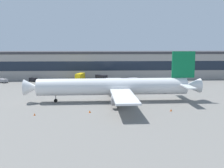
{
  "coord_description": "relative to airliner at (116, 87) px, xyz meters",
  "views": [
    {
      "loc": [
        -12.77,
        -83.65,
        18.35
      ],
      "look_at": [
        -8.22,
        5.89,
        5.0
      ],
      "focal_mm": 44.31,
      "sensor_mm": 36.0,
      "label": 1
    }
  ],
  "objects": [
    {
      "name": "ground_plane",
      "position": [
        7.3,
        -1.9,
        -4.76
      ],
      "size": [
        600.0,
        600.0,
        0.0
      ],
      "primitive_type": "plane",
      "color": "slate"
    },
    {
      "name": "pushback_tractor",
      "position": [
        -49.87,
        44.36,
        -3.71
      ],
      "size": [
        5.38,
        5.01,
        1.75
      ],
      "color": "gray",
      "rests_on": "ground_plane"
    },
    {
      "name": "terminal_building",
      "position": [
        7.3,
        58.95,
        2.29
      ],
      "size": [
        180.44,
        16.21,
        14.05
      ],
      "color": "#9E9993",
      "rests_on": "ground_plane"
    },
    {
      "name": "traffic_cone_2",
      "position": [
        14.25,
        -13.47,
        -4.42
      ],
      "size": [
        0.54,
        0.54,
        0.67
      ],
      "primitive_type": "cone",
      "color": "#F2590C",
      "rests_on": "ground_plane"
    },
    {
      "name": "baggage_tug",
      "position": [
        -36.56,
        47.05,
        -3.67
      ],
      "size": [
        4.12,
        3.51,
        1.85
      ],
      "color": "black",
      "rests_on": "ground_plane"
    },
    {
      "name": "traffic_cone_1",
      "position": [
        -7.73,
        -13.92,
        -4.42
      ],
      "size": [
        0.54,
        0.54,
        0.67
      ],
      "primitive_type": "cone",
      "color": "#F2590C",
      "rests_on": "ground_plane"
    },
    {
      "name": "catering_truck",
      "position": [
        -13.92,
        44.51,
        -2.47
      ],
      "size": [
        4.42,
        7.63,
        4.15
      ],
      "color": "yellow",
      "rests_on": "ground_plane"
    },
    {
      "name": "airliner",
      "position": [
        0.0,
        0.0,
        0.0
      ],
      "size": [
        55.58,
        47.52,
        15.76
      ],
      "color": "white",
      "rests_on": "ground_plane"
    },
    {
      "name": "traffic_cone_0",
      "position": [
        -21.76,
        -16.06,
        -4.45
      ],
      "size": [
        0.49,
        0.49,
        0.62
      ],
      "primitive_type": "cone",
      "color": "#F2590C",
      "rests_on": "ground_plane"
    },
    {
      "name": "follow_me_car",
      "position": [
        11.15,
        46.34,
        -3.67
      ],
      "size": [
        4.79,
        3.62,
        1.85
      ],
      "color": "gray",
      "rests_on": "ground_plane"
    },
    {
      "name": "stair_truck",
      "position": [
        -4.05,
        42.96,
        -2.78
      ],
      "size": [
        5.82,
        6.05,
        3.55
      ],
      "color": "black",
      "rests_on": "ground_plane"
    }
  ]
}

